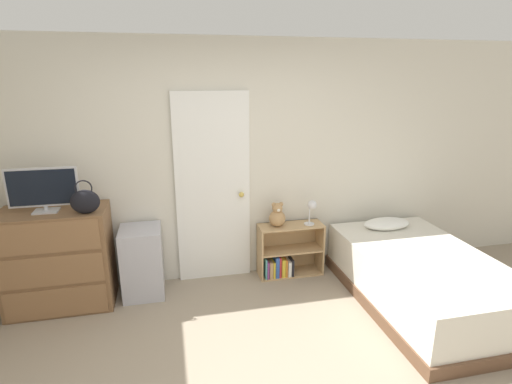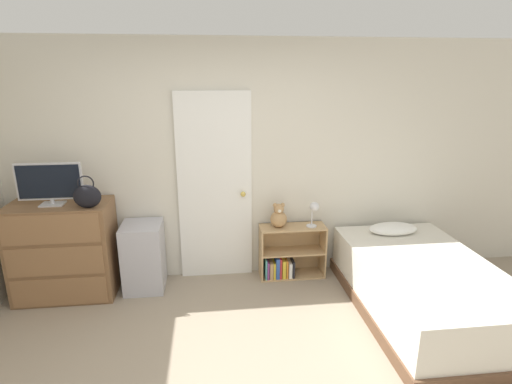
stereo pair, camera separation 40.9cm
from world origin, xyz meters
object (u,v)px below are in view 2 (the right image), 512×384
object	(u,v)px
tv	(50,183)
handbag	(87,196)
dresser	(64,250)
storage_bin	(144,256)
teddy_bear	(279,217)
desk_lamp	(314,209)
bed	(423,287)
bookshelf	(287,256)

from	to	relation	value
tv	handbag	world-z (taller)	tv
dresser	storage_bin	size ratio (longest dim) A/B	1.37
teddy_bear	storage_bin	bearing A→B (deg)	-176.80
storage_bin	desk_lamp	world-z (taller)	desk_lamp
storage_bin	desk_lamp	bearing A→B (deg)	1.30
dresser	bed	xyz separation A→B (m)	(3.44, -0.73, -0.23)
bookshelf	teddy_bear	size ratio (longest dim) A/B	2.63
desk_lamp	bed	size ratio (longest dim) A/B	0.14
handbag	bed	xyz separation A→B (m)	(3.11, -0.57, -0.83)
handbag	teddy_bear	world-z (taller)	handbag
handbag	desk_lamp	xyz separation A→B (m)	(2.24, 0.24, -0.30)
bed	bookshelf	bearing A→B (deg)	143.07
bed	desk_lamp	bearing A→B (deg)	136.82
handbag	desk_lamp	bearing A→B (deg)	6.15
dresser	desk_lamp	bearing A→B (deg)	1.91
handbag	bookshelf	distance (m)	2.17
tv	teddy_bear	distance (m)	2.29
tv	desk_lamp	size ratio (longest dim) A/B	2.15
bookshelf	desk_lamp	bearing A→B (deg)	-9.23
tv	bookshelf	world-z (taller)	tv
storage_bin	desk_lamp	distance (m)	1.87
dresser	bed	distance (m)	3.52
bookshelf	tv	bearing A→B (deg)	-176.20
desk_lamp	handbag	bearing A→B (deg)	-173.85
tv	teddy_bear	xyz separation A→B (m)	(2.23, 0.15, -0.49)
dresser	teddy_bear	xyz separation A→B (m)	(2.20, 0.13, 0.22)
dresser	bookshelf	xyz separation A→B (m)	(2.30, 0.13, -0.26)
storage_bin	handbag	bearing A→B (deg)	-154.92
teddy_bear	bed	xyz separation A→B (m)	(1.24, -0.85, -0.45)
tv	teddy_bear	bearing A→B (deg)	3.84
storage_bin	bookshelf	size ratio (longest dim) A/B	0.99
storage_bin	tv	bearing A→B (deg)	-175.00
handbag	bed	size ratio (longest dim) A/B	0.16
handbag	storage_bin	bearing A→B (deg)	25.08
handbag	bookshelf	bearing A→B (deg)	8.27
dresser	desk_lamp	xyz separation A→B (m)	(2.58, 0.09, 0.30)
tv	bed	xyz separation A→B (m)	(3.48, -0.70, -0.93)
dresser	tv	bearing A→B (deg)	-143.72
tv	desk_lamp	xyz separation A→B (m)	(2.61, 0.11, -0.40)
bookshelf	handbag	bearing A→B (deg)	-171.73
bookshelf	bed	size ratio (longest dim) A/B	0.36
dresser	teddy_bear	distance (m)	2.21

